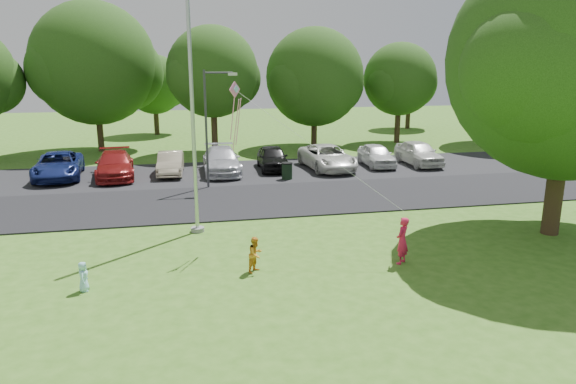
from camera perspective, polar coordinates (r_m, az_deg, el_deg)
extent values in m
plane|color=#386B1C|center=(15.38, 4.05, -9.28)|extent=(120.00, 120.00, 0.00)
cube|color=black|center=(23.70, -1.89, -0.82)|extent=(60.00, 6.00, 0.06)
cube|color=black|center=(29.96, -4.07, 2.27)|extent=(42.00, 7.00, 0.06)
cylinder|color=#B7BABF|center=(18.61, -10.65, 10.45)|extent=(0.14, 0.14, 10.00)
cylinder|color=gray|center=(19.52, -10.01, -4.12)|extent=(0.50, 0.50, 0.16)
cylinder|color=#3F3F44|center=(25.77, -9.07, 6.77)|extent=(0.12, 0.12, 5.85)
cylinder|color=#3F3F44|center=(25.58, -7.74, 13.00)|extent=(1.37, 0.16, 0.08)
cube|color=silver|center=(25.61, -6.17, 12.90)|extent=(0.45, 0.24, 0.14)
cylinder|color=black|center=(27.72, -0.11, 2.26)|extent=(0.56, 0.56, 0.91)
cylinder|color=black|center=(27.63, -0.11, 3.23)|extent=(0.60, 0.60, 0.05)
cylinder|color=#332316|center=(20.95, 27.51, 0.24)|extent=(0.62, 0.62, 3.34)
sphere|color=#1B3D10|center=(20.49, 28.97, 12.77)|extent=(8.30, 8.30, 8.30)
sphere|color=#1B3D10|center=(18.64, 26.95, 11.77)|extent=(4.98, 4.98, 4.98)
sphere|color=#1B3D10|center=(18.27, 25.31, 12.27)|extent=(4.31, 4.31, 4.31)
cylinder|color=#332316|center=(39.47, -20.17, 6.58)|extent=(0.44, 0.44, 3.19)
sphere|color=#1B3D10|center=(39.22, -20.74, 13.20)|extent=(8.50, 8.50, 8.50)
sphere|color=#1B3D10|center=(39.84, -17.70, 12.52)|extent=(5.53, 5.53, 5.53)
sphere|color=#1B3D10|center=(38.46, -23.47, 12.33)|extent=(5.10, 5.10, 5.10)
cylinder|color=#332316|center=(36.82, -8.18, 6.99)|extent=(0.44, 0.44, 3.43)
sphere|color=#1B3D10|center=(36.56, -8.39, 13.08)|extent=(6.27, 6.27, 6.27)
sphere|color=#1B3D10|center=(37.31, -6.22, 12.44)|extent=(4.07, 4.07, 4.07)
sphere|color=#1B3D10|center=(35.73, -10.34, 12.49)|extent=(3.76, 3.76, 3.76)
cylinder|color=#332316|center=(39.33, 2.91, 6.99)|extent=(0.44, 0.44, 2.66)
sphere|color=#1B3D10|center=(39.05, 2.99, 12.63)|extent=(7.27, 7.27, 7.27)
sphere|color=#1B3D10|center=(40.21, 5.01, 11.86)|extent=(4.72, 4.72, 4.72)
sphere|color=#1B3D10|center=(37.83, 1.16, 12.06)|extent=(4.36, 4.36, 4.36)
cylinder|color=#332316|center=(42.33, 12.07, 7.44)|extent=(0.44, 0.44, 3.02)
sphere|color=#1B3D10|center=(42.10, 12.31, 12.16)|extent=(5.67, 5.67, 5.67)
sphere|color=#1B3D10|center=(43.16, 13.55, 11.57)|extent=(3.68, 3.68, 3.68)
sphere|color=#1B3D10|center=(41.01, 11.22, 11.78)|extent=(3.40, 3.40, 3.40)
cylinder|color=#332316|center=(44.41, 24.01, 7.10)|extent=(0.44, 0.44, 3.42)
sphere|color=#1B3D10|center=(44.20, 24.64, 13.25)|extent=(8.77, 8.77, 8.77)
sphere|color=#1B3D10|center=(46.08, 25.93, 12.28)|extent=(5.70, 5.70, 5.70)
sphere|color=#1B3D10|center=(42.29, 23.50, 12.79)|extent=(5.26, 5.26, 5.26)
cylinder|color=#332316|center=(64.37, 29.14, 7.93)|extent=(0.44, 0.44, 2.60)
sphere|color=#1B3D10|center=(63.05, 29.10, 10.47)|extent=(3.12, 3.12, 3.12)
cylinder|color=#332316|center=(47.86, -14.42, 7.77)|extent=(0.44, 0.44, 2.60)
sphere|color=#1B3D10|center=(47.65, -14.65, 11.50)|extent=(5.20, 5.20, 5.20)
sphere|color=#1B3D10|center=(48.15, -13.18, 11.14)|extent=(3.38, 3.38, 3.38)
sphere|color=#1B3D10|center=(47.07, -15.95, 11.07)|extent=(3.12, 3.12, 3.12)
cylinder|color=#332316|center=(52.16, 13.19, 8.31)|extent=(0.44, 0.44, 2.60)
sphere|color=#1B3D10|center=(51.97, 13.38, 11.73)|extent=(5.20, 5.20, 5.20)
sphere|color=#1B3D10|center=(52.96, 14.29, 11.29)|extent=(3.38, 3.38, 3.38)
sphere|color=#1B3D10|center=(50.96, 12.60, 11.44)|extent=(3.12, 3.12, 3.12)
imported|color=navy|center=(30.52, -24.17, 2.71)|extent=(2.79, 5.26, 1.41)
imported|color=maroon|center=(29.58, -18.68, 2.87)|extent=(2.41, 5.01, 1.41)
imported|color=#C6B793|center=(29.64, -12.92, 3.13)|extent=(1.50, 3.89, 1.26)
imported|color=silver|center=(29.51, -7.41, 3.51)|extent=(2.11, 5.02, 1.45)
imported|color=black|center=(30.27, -1.72, 3.82)|extent=(1.83, 4.14, 1.38)
imported|color=silver|center=(30.48, 4.37, 3.89)|extent=(2.72, 5.26, 1.42)
imported|color=silver|center=(31.83, 9.80, 4.07)|extent=(1.80, 4.00, 1.33)
imported|color=silver|center=(32.74, 14.32, 4.24)|extent=(1.76, 4.34, 1.47)
imported|color=#D61C46|center=(16.39, 12.57, -5.29)|extent=(0.64, 0.64, 1.50)
imported|color=orange|center=(15.48, -3.62, -6.93)|extent=(0.67, 0.67, 1.09)
imported|color=#9FE6F3|center=(15.29, -21.79, -8.72)|extent=(0.28, 0.42, 0.85)
cube|color=pink|center=(17.01, -5.94, 11.26)|extent=(0.40, 0.38, 0.52)
cube|color=#8CC6E5|center=(16.98, -5.76, 11.32)|extent=(0.20, 0.19, 0.25)
cylinder|color=white|center=(16.23, 3.23, 4.82)|extent=(4.80, 2.86, 3.59)
cylinder|color=pink|center=(17.06, -6.20, 8.07)|extent=(0.17, 0.22, 1.38)
cylinder|color=pink|center=(17.15, -5.54, 7.75)|extent=(0.20, 0.36, 1.58)
cylinder|color=pink|center=(17.02, -5.82, 7.33)|extent=(0.21, 0.53, 1.76)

